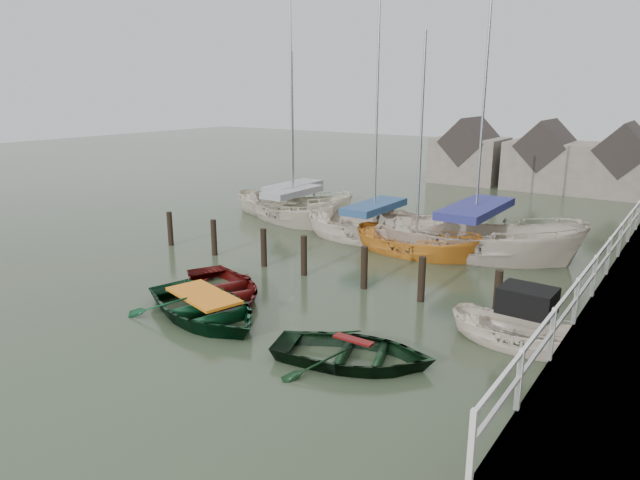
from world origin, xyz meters
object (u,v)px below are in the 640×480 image
Objects in this scene: sailboat_d at (473,253)px; sailboat_e at (294,214)px; rowboat_dkgreen at (353,363)px; sailboat_a at (293,220)px; rowboat_red at (223,297)px; rowboat_green at (205,319)px; sailboat_b at (374,239)px; motorboat at (521,342)px; sailboat_c at (416,254)px.

sailboat_d is 10.26m from sailboat_e.
rowboat_dkgreen is 0.32× the size of sailboat_a.
sailboat_d is 1.28× the size of sailboat_e.
sailboat_e is (-0.83, 1.16, -0.01)m from sailboat_a.
rowboat_red is 0.34× the size of sailboat_a.
sailboat_b is (-0.29, 10.09, 0.06)m from rowboat_green.
sailboat_b is (5.07, -0.98, -0.00)m from sailboat_a.
sailboat_a is 1.02× the size of sailboat_d.
motorboat is 0.32× the size of sailboat_d.
motorboat is at bearing -132.41° from sailboat_b.
motorboat reaches higher than rowboat_green.
sailboat_a is (-5.36, 11.08, 0.07)m from rowboat_green.
motorboat is at bearing -52.15° from rowboat_red.
sailboat_a is 1.43m from sailboat_e.
sailboat_a is 7.62m from sailboat_c.
sailboat_a is 1.30× the size of sailboat_c.
sailboat_a is 5.16m from sailboat_b.
rowboat_dkgreen is at bearing -73.90° from rowboat_green.
rowboat_dkgreen is (5.63, -1.48, 0.00)m from rowboat_red.
sailboat_a reaches higher than sailboat_d.
rowboat_red is at bearing 42.00° from rowboat_green.
sailboat_a is (-13.18, 7.82, -0.06)m from motorboat.
sailboat_c is (7.41, -1.79, -0.05)m from sailboat_a.
sailboat_b reaches higher than motorboat.
motorboat is (8.62, 1.69, 0.12)m from rowboat_red.
sailboat_a is at bearing 78.24° from sailboat_c.
sailboat_b is (0.51, 8.52, 0.06)m from rowboat_red.
rowboat_red is at bearing -165.88° from sailboat_e.
sailboat_c reaches higher than sailboat_e.
sailboat_c is at bearing -111.34° from sailboat_b.
sailboat_e is (-11.02, 12.14, 0.06)m from rowboat_dkgreen.
rowboat_dkgreen is at bearing -77.93° from rowboat_red.
sailboat_d is at bearing -1.16° from rowboat_red.
motorboat is 8.34m from sailboat_c.
motorboat reaches higher than rowboat_red.
sailboat_d is at bearing 30.33° from motorboat.
rowboat_red is 10.54m from sailboat_a.
rowboat_dkgreen is 0.33× the size of sailboat_b.
rowboat_red is at bearing 174.29° from sailboat_b.
sailboat_c is at bearing 6.48° from rowboat_red.
rowboat_red is 8.78m from motorboat.
rowboat_dkgreen is 4.36m from motorboat.
sailboat_c is at bearing 114.80° from sailboat_d.
sailboat_d reaches higher than rowboat_red.
rowboat_green is 1.19× the size of rowboat_dkgreen.
sailboat_d is (3.92, 10.47, 0.06)m from rowboat_green.
sailboat_e is at bearing 72.44° from sailboat_d.
motorboat is 0.41× the size of sailboat_e.
sailboat_c is 1.01× the size of sailboat_e.
rowboat_dkgreen is at bearing 138.50° from motorboat.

